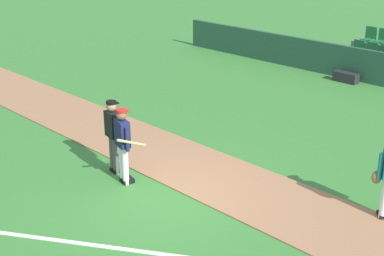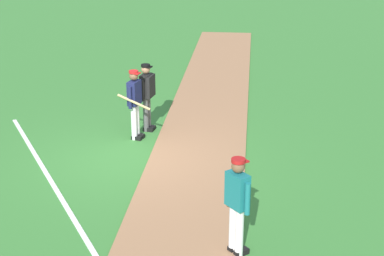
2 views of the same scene
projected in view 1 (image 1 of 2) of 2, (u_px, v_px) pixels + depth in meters
The scene contains 5 objects.
ground_plane at pixel (163, 198), 11.49m from camera, with size 80.00×80.00×0.00m, color #387A33.
infield_dirt_path at pixel (211, 175), 12.48m from camera, with size 28.00×2.22×0.03m, color #9E704C.
batter_navy_jersey at pixel (123, 143), 11.79m from camera, with size 0.61×0.80×1.76m.
umpire_home_plate at pixel (114, 132), 12.31m from camera, with size 0.58×0.36×1.76m.
equipment_bag at pixel (346, 77), 19.58m from camera, with size 0.90×0.36×0.36m, color #232328.
Camera 1 is at (7.61, -6.76, 5.56)m, focal length 50.24 mm.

